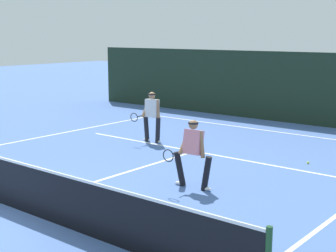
% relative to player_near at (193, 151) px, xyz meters
% --- Properties ---
extents(ground_plane, '(80.00, 80.00, 0.00)m').
position_rel_player_near_xyz_m(ground_plane, '(-2.11, -3.43, -0.89)').
color(ground_plane, '#4C6DB2').
extents(court_line_baseline_far, '(10.82, 0.10, 0.01)m').
position_rel_player_near_xyz_m(court_line_baseline_far, '(-2.11, 7.38, -0.88)').
color(court_line_baseline_far, white).
rests_on(court_line_baseline_far, ground_plane).
extents(court_line_service, '(8.82, 0.10, 0.01)m').
position_rel_player_near_xyz_m(court_line_service, '(-2.11, 2.99, -0.88)').
color(court_line_service, white).
rests_on(court_line_service, ground_plane).
extents(court_line_centre, '(0.10, 6.40, 0.01)m').
position_rel_player_near_xyz_m(court_line_centre, '(-2.11, -0.23, -0.88)').
color(court_line_centre, white).
rests_on(court_line_centre, ground_plane).
extents(tennis_net, '(11.85, 0.09, 1.08)m').
position_rel_player_near_xyz_m(tennis_net, '(-2.11, -3.43, -0.36)').
color(tennis_net, '#1E4723').
rests_on(tennis_net, ground_plane).
extents(player_near, '(1.04, 0.84, 1.62)m').
position_rel_player_near_xyz_m(player_near, '(0.00, 0.00, 0.00)').
color(player_near, black).
rests_on(player_near, ground_plane).
extents(player_far, '(0.75, 0.86, 1.67)m').
position_rel_player_near_xyz_m(player_far, '(-4.02, 3.20, 0.04)').
color(player_far, black).
rests_on(player_far, ground_plane).
extents(tennis_ball, '(0.07, 0.07, 0.07)m').
position_rel_player_near_xyz_m(tennis_ball, '(1.20, 3.78, -0.85)').
color(tennis_ball, '#D1E033').
rests_on(tennis_ball, ground_plane).
extents(back_fence_windscreen, '(20.73, 0.12, 2.84)m').
position_rel_player_near_xyz_m(back_fence_windscreen, '(-2.11, 9.49, 0.53)').
color(back_fence_windscreen, '#1C2D1F').
rests_on(back_fence_windscreen, ground_plane).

